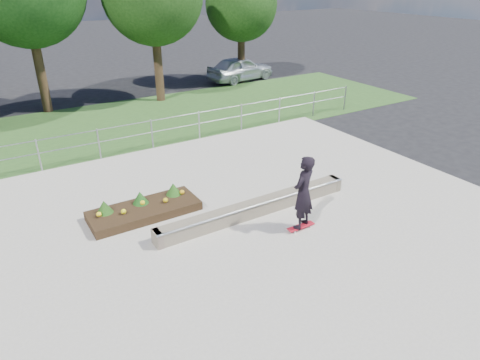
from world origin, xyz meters
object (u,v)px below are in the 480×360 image
Objects in this scene: skateboarder at (303,193)px; parked_car at (240,69)px; grind_ledge at (256,208)px; planter_bed at (144,208)px.

skateboarder is 0.46× the size of parked_car.
skateboarder reaches higher than grind_ledge.
grind_ledge is 2.92× the size of skateboarder.
skateboarder is at bearing -42.08° from planter_bed.
grind_ledge is 1.36× the size of parked_car.
parked_car is (8.53, 14.52, 0.49)m from grind_ledge.
planter_bed is 17.05m from parked_car.
planter_bed is at bearing 137.92° from skateboarder.
planter_bed is 0.68× the size of parked_car.
planter_bed reaches higher than grind_ledge.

